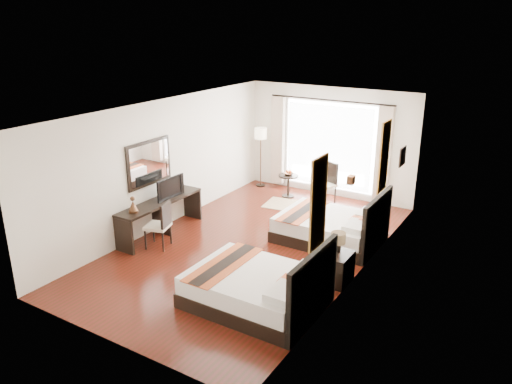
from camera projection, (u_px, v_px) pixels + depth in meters
The scene contains 29 objects.
floor at pixel (252, 246), 10.17m from camera, with size 4.50×7.50×0.01m, color #38160A.
ceiling at pixel (252, 110), 9.25m from camera, with size 4.50×7.50×0.02m, color white.
wall_headboard at pixel (362, 202), 8.60m from camera, with size 0.01×7.50×2.80m, color silver.
wall_desk at pixel (164, 164), 10.82m from camera, with size 0.01×7.50×2.80m, color silver.
wall_window at pixel (330, 142), 12.72m from camera, with size 4.50×0.01×2.80m, color silver.
wall_entry at pixel (104, 254), 6.70m from camera, with size 4.50×0.01×2.80m, color silver.
window_glass at pixel (329, 146), 12.74m from camera, with size 2.40×0.02×2.20m, color white.
sheer_curtain at pixel (328, 147), 12.69m from camera, with size 2.30×0.02×2.10m, color white.
drape_left at pixel (278, 141), 13.38m from camera, with size 0.35×0.14×2.35m, color #BDA892.
drape_right at pixel (383, 155), 11.95m from camera, with size 0.35×0.14×2.35m, color #BDA892.
art_panel_near at pixel (318, 203), 6.97m from camera, with size 0.03×0.50×1.35m, color brown.
art_panel_far at pixel (384, 157), 9.30m from camera, with size 0.03×0.50×1.35m, color brown.
wall_sconce at pixel (351, 180), 8.08m from camera, with size 0.10×0.14×0.14m, color #482B1A.
mirror_frame at pixel (149, 163), 10.36m from camera, with size 0.04×1.25×0.95m, color black.
mirror_glass at pixel (150, 163), 10.35m from camera, with size 0.01×1.12×0.82m, color white.
bed_near at pixel (259, 288), 7.99m from camera, with size 2.10×1.64×1.18m.
bed_far at pixel (332, 227), 10.32m from camera, with size 2.06×1.61×1.16m.
nightstand at pixel (336, 268), 8.70m from camera, with size 0.47×0.58×0.55m, color black.
table_lamp at pixel (338, 240), 8.61m from camera, with size 0.26×0.26×0.41m.
vase at pixel (332, 255), 8.52m from camera, with size 0.13×0.13×0.14m, color black.
console_desk at pixel (161, 217), 10.63m from camera, with size 0.50×2.20×0.76m, color black.
television at pixel (168, 187), 10.63m from camera, with size 0.80×0.11×0.46m, color black.
bronze_figurine at pixel (133, 205), 9.84m from camera, with size 0.19×0.19×0.29m, color #482B1A, non-canonical shape.
desk_chair at pixel (159, 233), 10.04m from camera, with size 0.56×0.56×0.97m.
floor_lamp at pixel (261, 137), 13.35m from camera, with size 0.33×0.33×1.62m.
side_table at pixel (288, 186), 12.88m from camera, with size 0.51×0.51×0.58m, color black.
fruit_bowl at pixel (288, 174), 12.79m from camera, with size 0.23×0.23×0.06m, color #423017.
window_chair at pixel (324, 191), 12.41m from camera, with size 0.64×0.64×1.04m.
jute_rug at pixel (289, 205), 12.37m from camera, with size 1.20×0.82×0.01m, color tan.
Camera 1 is at (4.90, -7.83, 4.41)m, focal length 35.00 mm.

